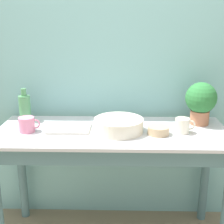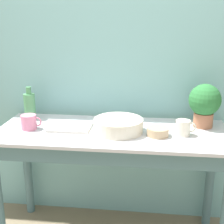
{
  "view_description": "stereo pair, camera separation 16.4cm",
  "coord_description": "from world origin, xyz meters",
  "px_view_note": "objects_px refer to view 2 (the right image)",
  "views": [
    {
      "loc": [
        0.05,
        -1.53,
        1.46
      ],
      "look_at": [
        0.0,
        0.29,
        0.91
      ],
      "focal_mm": 50.0,
      "sensor_mm": 36.0,
      "label": 1
    },
    {
      "loc": [
        0.21,
        -1.52,
        1.46
      ],
      "look_at": [
        0.0,
        0.29,
        0.91
      ],
      "focal_mm": 50.0,
      "sensor_mm": 36.0,
      "label": 2
    }
  ],
  "objects_px": {
    "potted_plant": "(205,103)",
    "bottle_tall": "(30,106)",
    "tray_board": "(70,127)",
    "bowl_small_tan": "(158,132)",
    "bowl_wash_large": "(118,125)",
    "mug_pink": "(29,122)",
    "mug_cream": "(183,128)"
  },
  "relations": [
    {
      "from": "potted_plant",
      "to": "bowl_small_tan",
      "type": "relative_size",
      "value": 2.16
    },
    {
      "from": "potted_plant",
      "to": "tray_board",
      "type": "bearing_deg",
      "value": -171.23
    },
    {
      "from": "bottle_tall",
      "to": "bowl_small_tan",
      "type": "xyz_separation_m",
      "value": [
        0.87,
        -0.23,
        -0.07
      ]
    },
    {
      "from": "mug_pink",
      "to": "tray_board",
      "type": "xyz_separation_m",
      "value": [
        0.25,
        0.05,
        -0.04
      ]
    },
    {
      "from": "bowl_small_tan",
      "to": "mug_pink",
      "type": "bearing_deg",
      "value": 178.29
    },
    {
      "from": "potted_plant",
      "to": "mug_pink",
      "type": "distance_m",
      "value": 1.11
    },
    {
      "from": "potted_plant",
      "to": "bowl_small_tan",
      "type": "distance_m",
      "value": 0.38
    },
    {
      "from": "bowl_wash_large",
      "to": "potted_plant",
      "type": "bearing_deg",
      "value": 16.75
    },
    {
      "from": "bowl_wash_large",
      "to": "bowl_small_tan",
      "type": "height_order",
      "value": "bowl_wash_large"
    },
    {
      "from": "mug_cream",
      "to": "mug_pink",
      "type": "height_order",
      "value": "same"
    },
    {
      "from": "bowl_small_tan",
      "to": "tray_board",
      "type": "distance_m",
      "value": 0.55
    },
    {
      "from": "potted_plant",
      "to": "tray_board",
      "type": "distance_m",
      "value": 0.86
    },
    {
      "from": "potted_plant",
      "to": "bowl_small_tan",
      "type": "height_order",
      "value": "potted_plant"
    },
    {
      "from": "potted_plant",
      "to": "mug_cream",
      "type": "xyz_separation_m",
      "value": [
        -0.14,
        -0.17,
        -0.11
      ]
    },
    {
      "from": "potted_plant",
      "to": "bowl_wash_large",
      "type": "xyz_separation_m",
      "value": [
        -0.53,
        -0.16,
        -0.12
      ]
    },
    {
      "from": "mug_cream",
      "to": "bowl_small_tan",
      "type": "distance_m",
      "value": 0.15
    },
    {
      "from": "bowl_wash_large",
      "to": "mug_cream",
      "type": "distance_m",
      "value": 0.39
    },
    {
      "from": "mug_cream",
      "to": "tray_board",
      "type": "distance_m",
      "value": 0.7
    },
    {
      "from": "potted_plant",
      "to": "bottle_tall",
      "type": "relative_size",
      "value": 1.24
    },
    {
      "from": "bowl_wash_large",
      "to": "bowl_small_tan",
      "type": "distance_m",
      "value": 0.24
    },
    {
      "from": "bottle_tall",
      "to": "mug_pink",
      "type": "xyz_separation_m",
      "value": [
        0.07,
        -0.21,
        -0.05
      ]
    },
    {
      "from": "bowl_wash_large",
      "to": "tray_board",
      "type": "height_order",
      "value": "bowl_wash_large"
    },
    {
      "from": "potted_plant",
      "to": "bowl_wash_large",
      "type": "distance_m",
      "value": 0.57
    },
    {
      "from": "bowl_wash_large",
      "to": "mug_pink",
      "type": "relative_size",
      "value": 2.29
    },
    {
      "from": "potted_plant",
      "to": "bottle_tall",
      "type": "distance_m",
      "value": 1.16
    },
    {
      "from": "bottle_tall",
      "to": "mug_cream",
      "type": "bearing_deg",
      "value": -11.18
    },
    {
      "from": "bottle_tall",
      "to": "bowl_small_tan",
      "type": "relative_size",
      "value": 1.74
    },
    {
      "from": "mug_pink",
      "to": "bowl_small_tan",
      "type": "bearing_deg",
      "value": -1.71
    },
    {
      "from": "mug_cream",
      "to": "mug_pink",
      "type": "xyz_separation_m",
      "value": [
        -0.95,
        -0.0,
        -0.0
      ]
    },
    {
      "from": "bottle_tall",
      "to": "tray_board",
      "type": "height_order",
      "value": "bottle_tall"
    },
    {
      "from": "potted_plant",
      "to": "mug_pink",
      "type": "bearing_deg",
      "value": -170.88
    },
    {
      "from": "mug_cream",
      "to": "tray_board",
      "type": "bearing_deg",
      "value": 176.63
    }
  ]
}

